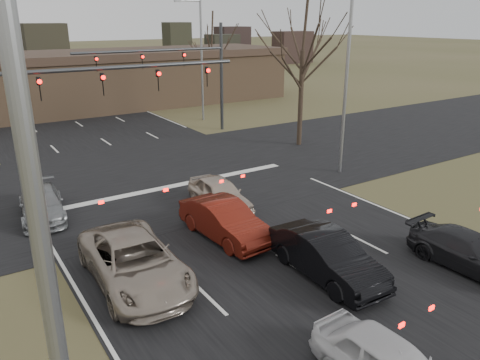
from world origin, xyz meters
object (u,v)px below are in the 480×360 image
object	(u,v)px
mast_arm_near	(56,98)
streetlight_right_near	(344,72)
mast_arm_far	(188,66)
car_silver_suv	(134,262)
car_charcoal_sedan	(470,252)
streetlight_right_far	(200,53)
car_black_hatch	(327,256)
building	(77,81)
car_silver_ahead	(220,194)
car_red_ahead	(225,220)
car_grey_ahead	(42,204)
streetlight_left	(73,316)

from	to	relation	value
mast_arm_near	streetlight_right_near	world-z (taller)	streetlight_right_near
mast_arm_far	car_silver_suv	xyz separation A→B (m)	(-11.25, -17.87, -4.23)
car_silver_suv	car_charcoal_sedan	bearing A→B (deg)	-26.11
streetlight_right_far	car_silver_suv	size ratio (longest dim) A/B	1.77
mast_arm_far	car_black_hatch	world-z (taller)	mast_arm_far
streetlight_right_far	car_charcoal_sedan	xyz separation A→B (m)	(-4.26, -27.29, -4.95)
mast_arm_far	building	bearing A→B (deg)	105.58
car_charcoal_sedan	streetlight_right_far	bearing A→B (deg)	78.75
streetlight_right_far	car_silver_ahead	bearing A→B (deg)	-116.16
streetlight_right_far	car_silver_ahead	size ratio (longest dim) A/B	2.39
mast_arm_near	car_silver_suv	world-z (taller)	mast_arm_near
car_red_ahead	car_silver_suv	bearing A→B (deg)	-167.32
car_silver_suv	car_black_hatch	size ratio (longest dim) A/B	1.21
mast_arm_near	car_grey_ahead	size ratio (longest dim) A/B	2.80
streetlight_right_far	car_charcoal_sedan	world-z (taller)	streetlight_right_far
building	streetlight_right_near	xyz separation A→B (m)	(6.82, -28.00, 2.92)
car_black_hatch	car_charcoal_sedan	xyz separation A→B (m)	(4.56, -2.30, -0.14)
car_silver_suv	car_grey_ahead	bearing A→B (deg)	103.13
car_silver_suv	car_silver_ahead	size ratio (longest dim) A/B	1.35
mast_arm_far	streetlight_right_far	xyz separation A→B (m)	(3.14, 4.00, 0.57)
mast_arm_near	streetlight_left	size ratio (longest dim) A/B	1.21
car_grey_ahead	car_red_ahead	bearing A→B (deg)	-39.64
mast_arm_near	car_charcoal_sedan	world-z (taller)	mast_arm_near
building	streetlight_right_far	bearing A→B (deg)	-56.35
car_silver_ahead	streetlight_right_far	bearing A→B (deg)	67.44
streetlight_right_far	building	bearing A→B (deg)	123.65
mast_arm_near	car_silver_ahead	distance (m)	8.21
building	car_grey_ahead	xyz separation A→B (m)	(-8.50, -25.50, -2.04)
streetlight_right_far	car_silver_suv	xyz separation A→B (m)	(-14.38, -21.87, -4.80)
mast_arm_near	car_grey_ahead	world-z (taller)	mast_arm_near
streetlight_right_far	car_black_hatch	size ratio (longest dim) A/B	2.14
mast_arm_far	car_grey_ahead	xyz separation A→B (m)	(-12.68, -10.50, -4.39)
streetlight_right_near	car_black_hatch	world-z (taller)	streetlight_right_near
mast_arm_near	car_grey_ahead	bearing A→B (deg)	-158.51
building	mast_arm_far	xyz separation A→B (m)	(4.18, -15.00, 2.35)
streetlight_left	car_silver_ahead	size ratio (longest dim) A/B	2.39
building	streetlight_right_far	size ratio (longest dim) A/B	4.24
building	car_red_ahead	xyz separation A→B (m)	(-2.84, -31.60, -1.91)
building	car_charcoal_sedan	world-z (taller)	building
mast_arm_far	car_black_hatch	distance (m)	22.16
car_silver_suv	car_red_ahead	xyz separation A→B (m)	(4.22, 1.26, -0.03)
building	streetlight_left	world-z (taller)	streetlight_left
car_silver_suv	building	bearing A→B (deg)	79.96
streetlight_right_near	mast_arm_far	bearing A→B (deg)	101.47
streetlight_left	building	bearing A→B (deg)	75.55
streetlight_right_far	car_grey_ahead	world-z (taller)	streetlight_right_far
mast_arm_near	car_black_hatch	bearing A→B (deg)	-62.46
streetlight_right_near	car_red_ahead	size ratio (longest dim) A/B	2.19
mast_arm_near	mast_arm_far	bearing A→B (deg)	41.22
streetlight_left	car_charcoal_sedan	size ratio (longest dim) A/B	2.30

